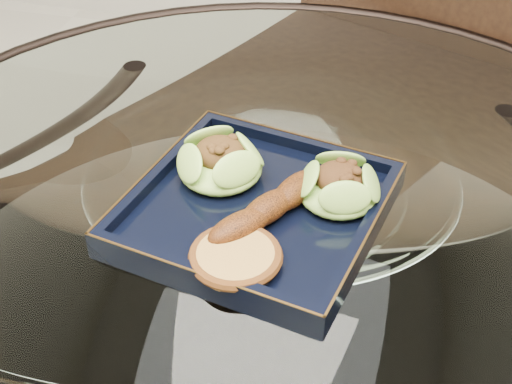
# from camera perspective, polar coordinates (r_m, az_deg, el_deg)

# --- Properties ---
(dining_table) EXTENTS (1.13, 1.13, 0.77)m
(dining_table) POSITION_cam_1_polar(r_m,az_deg,el_deg) (0.96, 1.08, -8.33)
(dining_table) COLOR white
(dining_table) RESTS_ON ground
(dining_chair) EXTENTS (0.56, 0.56, 1.00)m
(dining_chair) POSITION_cam_1_polar(r_m,az_deg,el_deg) (1.34, 8.22, 4.52)
(dining_chair) COLOR #321E10
(dining_chair) RESTS_ON ground
(navy_plate) EXTENTS (0.32, 0.32, 0.02)m
(navy_plate) POSITION_cam_1_polar(r_m,az_deg,el_deg) (0.81, -0.00, -1.66)
(navy_plate) COLOR black
(navy_plate) RESTS_ON dining_table
(lettuce_wrap_left) EXTENTS (0.12, 0.12, 0.04)m
(lettuce_wrap_left) POSITION_cam_1_polar(r_m,az_deg,el_deg) (0.84, -2.87, 2.23)
(lettuce_wrap_left) COLOR #6DA830
(lettuce_wrap_left) RESTS_ON navy_plate
(lettuce_wrap_right) EXTENTS (0.11, 0.11, 0.03)m
(lettuce_wrap_right) POSITION_cam_1_polar(r_m,az_deg,el_deg) (0.81, 6.66, 0.28)
(lettuce_wrap_right) COLOR #598F29
(lettuce_wrap_right) RESTS_ON navy_plate
(roasted_plantain) EXTENTS (0.11, 0.15, 0.03)m
(roasted_plantain) POSITION_cam_1_polar(r_m,az_deg,el_deg) (0.78, 0.96, -1.30)
(roasted_plantain) COLOR #5D2909
(roasted_plantain) RESTS_ON navy_plate
(crumb_patty) EXTENTS (0.09, 0.09, 0.02)m
(crumb_patty) POSITION_cam_1_polar(r_m,az_deg,el_deg) (0.73, -1.65, -5.29)
(crumb_patty) COLOR #AB7C39
(crumb_patty) RESTS_ON navy_plate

